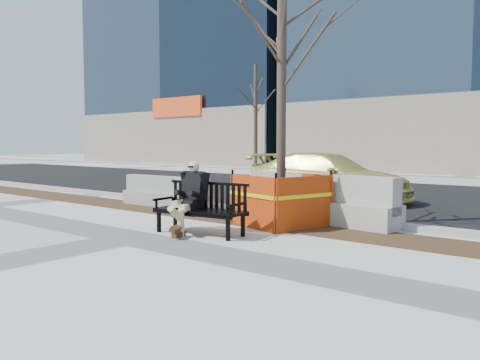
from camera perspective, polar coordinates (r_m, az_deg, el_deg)
The scene contains 11 objects.
ground at distance 8.37m, azimuth -12.39°, elevation -6.55°, with size 120.00×120.00×0.00m, color beige.
mulch_strip at distance 10.16m, azimuth -0.74°, elevation -4.53°, with size 40.00×1.20×0.02m, color #47301C.
asphalt_street at distance 15.38m, azimuth 14.35°, elevation -1.66°, with size 60.00×10.40×0.01m, color black.
curb at distance 10.88m, azimuth 2.49°, elevation -3.65°, with size 60.00×0.25×0.12m, color #9E9B93.
bench at distance 8.52m, azimuth -4.68°, elevation -6.28°, with size 1.69×0.61×0.90m, color black, non-canonical shape.
seated_man at distance 8.69m, azimuth -5.67°, elevation -6.08°, with size 0.53×0.88×1.23m, color black, non-canonical shape.
tree_fence at distance 9.43m, azimuth 4.73°, elevation -5.25°, with size 2.11×2.11×5.28m, color #E5400B, non-canonical shape.
sedan at distance 13.48m, azimuth 10.14°, elevation -2.43°, with size 1.83×4.49×1.30m, color #C8C058.
jersey_barrier_left at distance 12.25m, azimuth -8.55°, elevation -3.09°, with size 2.65×0.53×0.76m, color gray, non-canonical shape.
jersey_barrier_right at distance 9.93m, azimuth 8.98°, elevation -4.81°, with size 3.38×0.68×0.97m, color #A3A198, non-canonical shape.
far_tree_left at distance 25.08m, azimuth 1.81°, elevation 0.70°, with size 2.20×2.20×5.94m, color #4C4030, non-canonical shape.
Camera 1 is at (6.48, -5.06, 1.56)m, focal length 36.80 mm.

